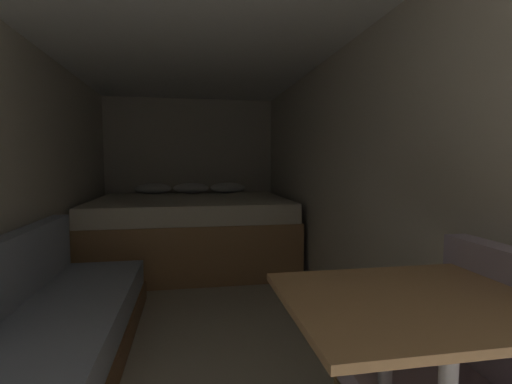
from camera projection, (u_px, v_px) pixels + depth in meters
name	position (u px, v px, depth m)	size (l,w,h in m)	color
ground_plane	(194.00, 334.00, 2.59)	(7.54, 7.54, 0.00)	#B2A893
wall_back	(191.00, 173.00, 5.25)	(2.41, 0.05, 2.08)	beige
wall_right	(356.00, 184.00, 2.71)	(0.05, 5.54, 2.08)	beige
ceiling_slab	(190.00, 23.00, 2.42)	(2.41, 5.54, 0.05)	white
bed	(192.00, 230.00, 4.37)	(2.19, 1.76, 0.92)	#9E7247
sofa_left	(10.00, 377.00, 1.67)	(0.73, 3.12, 0.76)	brown
dinette_table	(414.00, 329.00, 1.15)	(0.80, 0.64, 0.78)	#9E7247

